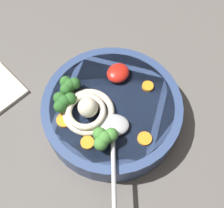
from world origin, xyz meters
TOP-DOWN VIEW (x-y plane):
  - table_slab at (0.00, 0.00)cm, footprint 95.88×95.88cm
  - soup_bowl at (-1.92, 2.16)cm, footprint 27.06×27.06cm
  - noodle_pile at (2.48, -0.07)cm, footprint 10.59×10.39cm
  - soup_spoon at (2.79, 6.08)cm, footprint 15.41×13.60cm
  - chili_sauce_dollop at (-7.62, -0.89)cm, footprint 4.65×4.18cm
  - broccoli_floret_beside_chili at (4.96, 5.95)cm, footprint 4.76×4.10cm
  - broccoli_floret_rear at (4.09, -4.29)cm, footprint 4.63×3.98cm
  - broccoli_floret_left at (0.78, -5.93)cm, footprint 4.44×3.82cm
  - carrot_slice_extra_b at (6.25, -2.50)cm, footprint 2.90×2.90cm
  - carrot_slice_far at (6.94, 3.68)cm, footprint 2.44×2.44cm
  - carrot_slice_front at (-0.02, 11.12)cm, footprint 2.55×2.55cm
  - carrot_slice_extra_a at (-9.15, 5.29)cm, footprint 2.21×2.21cm

SIDE VIEW (x-z plane):
  - table_slab at x=0.00cm, z-range 0.00..2.55cm
  - soup_bowl at x=-1.92cm, z-range 2.64..8.26cm
  - carrot_slice_front at x=-0.02cm, z-range 8.17..8.66cm
  - carrot_slice_extra_b at x=6.25cm, z-range 8.17..8.76cm
  - carrot_slice_far at x=6.94cm, z-range 8.17..8.77cm
  - carrot_slice_extra_a at x=-9.15cm, z-range 8.17..8.87cm
  - soup_spoon at x=2.79cm, z-range 8.17..9.77cm
  - chili_sauce_dollop at x=-7.62cm, z-range 8.17..10.26cm
  - noodle_pile at x=2.48cm, z-range 7.37..11.63cm
  - broccoli_floret_left at x=0.78cm, z-range 8.61..12.12cm
  - broccoli_floret_rear at x=4.09cm, z-range 8.63..12.29cm
  - broccoli_floret_beside_chili at x=4.96cm, z-range 8.65..12.41cm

